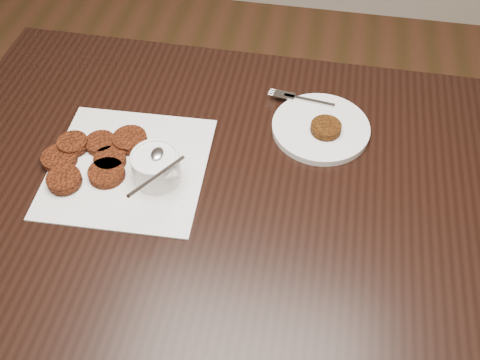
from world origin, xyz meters
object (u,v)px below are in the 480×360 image
napkin (128,167)px  sauce_ramekin (154,155)px  plate_with_patty (321,125)px  table (249,285)px

napkin → sauce_ramekin: 0.10m
sauce_ramekin → plate_with_patty: (0.30, 0.19, -0.05)m
table → plate_with_patty: (0.12, 0.19, 0.39)m
sauce_ramekin → plate_with_patty: 0.36m
sauce_ramekin → plate_with_patty: sauce_ramekin is taller
table → plate_with_patty: 0.45m
table → napkin: napkin is taller
napkin → sauce_ramekin: (0.07, -0.02, 0.07)m
napkin → plate_with_patty: bearing=25.4°
table → sauce_ramekin: bearing=-178.9°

